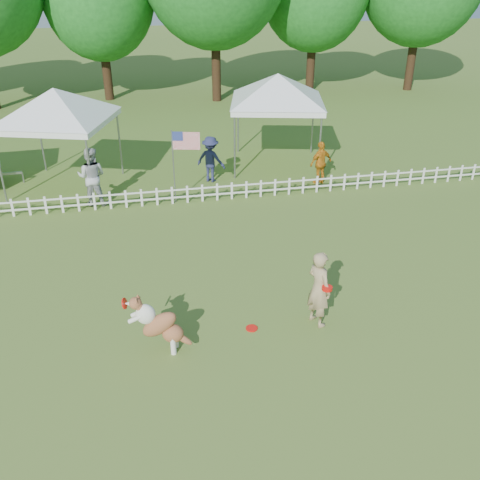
{
  "coord_description": "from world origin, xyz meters",
  "views": [
    {
      "loc": [
        -1.76,
        -9.35,
        7.24
      ],
      "look_at": [
        0.52,
        2.0,
        1.1
      ],
      "focal_mm": 40.0,
      "sensor_mm": 36.0,
      "label": 1
    }
  ],
  "objects_px": {
    "canopy_tent_left": "(61,141)",
    "spectator_a": "(92,176)",
    "spectator_c": "(321,163)",
    "frisbee_on_turf": "(252,328)",
    "flag_pole": "(174,167)",
    "canopy_tent_right": "(277,122)",
    "handler": "(319,289)",
    "dog": "(160,324)",
    "spectator_b": "(211,159)"
  },
  "relations": [
    {
      "from": "handler",
      "to": "dog",
      "type": "bearing_deg",
      "value": 72.75
    },
    {
      "from": "dog",
      "to": "spectator_c",
      "type": "distance_m",
      "value": 10.31
    },
    {
      "from": "flag_pole",
      "to": "spectator_b",
      "type": "distance_m",
      "value": 2.24
    },
    {
      "from": "handler",
      "to": "canopy_tent_right",
      "type": "distance_m",
      "value": 10.35
    },
    {
      "from": "dog",
      "to": "frisbee_on_turf",
      "type": "bearing_deg",
      "value": 25.8
    },
    {
      "from": "canopy_tent_right",
      "to": "flag_pole",
      "type": "distance_m",
      "value": 5.11
    },
    {
      "from": "dog",
      "to": "canopy_tent_left",
      "type": "relative_size",
      "value": 0.37
    },
    {
      "from": "canopy_tent_left",
      "to": "spectator_b",
      "type": "xyz_separation_m",
      "value": [
        5.07,
        -0.42,
        -0.87
      ]
    },
    {
      "from": "frisbee_on_turf",
      "to": "spectator_c",
      "type": "xyz_separation_m",
      "value": [
        4.26,
        7.9,
        0.76
      ]
    },
    {
      "from": "frisbee_on_turf",
      "to": "handler",
      "type": "bearing_deg",
      "value": -2.18
    },
    {
      "from": "flag_pole",
      "to": "spectator_c",
      "type": "distance_m",
      "value": 5.32
    },
    {
      "from": "frisbee_on_turf",
      "to": "spectator_b",
      "type": "height_order",
      "value": "spectator_b"
    },
    {
      "from": "handler",
      "to": "spectator_a",
      "type": "height_order",
      "value": "spectator_a"
    },
    {
      "from": "canopy_tent_right",
      "to": "spectator_c",
      "type": "distance_m",
      "value": 2.63
    },
    {
      "from": "canopy_tent_left",
      "to": "spectator_c",
      "type": "distance_m",
      "value": 9.03
    },
    {
      "from": "flag_pole",
      "to": "canopy_tent_right",
      "type": "bearing_deg",
      "value": 47.85
    },
    {
      "from": "flag_pole",
      "to": "spectator_b",
      "type": "xyz_separation_m",
      "value": [
        1.45,
        1.66,
        -0.4
      ]
    },
    {
      "from": "dog",
      "to": "flag_pole",
      "type": "height_order",
      "value": "flag_pole"
    },
    {
      "from": "spectator_b",
      "to": "spectator_c",
      "type": "bearing_deg",
      "value": -160.78
    },
    {
      "from": "spectator_a",
      "to": "spectator_c",
      "type": "relative_size",
      "value": 1.24
    },
    {
      "from": "flag_pole",
      "to": "spectator_b",
      "type": "bearing_deg",
      "value": 62.09
    },
    {
      "from": "flag_pole",
      "to": "spectator_a",
      "type": "bearing_deg",
      "value": -175.06
    },
    {
      "from": "handler",
      "to": "spectator_a",
      "type": "distance_m",
      "value": 9.21
    },
    {
      "from": "frisbee_on_turf",
      "to": "canopy_tent_left",
      "type": "distance_m",
      "value": 10.52
    },
    {
      "from": "flag_pole",
      "to": "handler",
      "type": "bearing_deg",
      "value": -57.98
    },
    {
      "from": "canopy_tent_left",
      "to": "flag_pole",
      "type": "distance_m",
      "value": 4.2
    },
    {
      "from": "dog",
      "to": "spectator_b",
      "type": "distance_m",
      "value": 9.52
    },
    {
      "from": "frisbee_on_turf",
      "to": "spectator_c",
      "type": "distance_m",
      "value": 9.01
    },
    {
      "from": "dog",
      "to": "spectator_b",
      "type": "height_order",
      "value": "spectator_b"
    },
    {
      "from": "handler",
      "to": "canopy_tent_right",
      "type": "bearing_deg",
      "value": -31.07
    },
    {
      "from": "canopy_tent_right",
      "to": "spectator_b",
      "type": "height_order",
      "value": "canopy_tent_right"
    },
    {
      "from": "canopy_tent_left",
      "to": "spectator_a",
      "type": "xyz_separation_m",
      "value": [
        0.99,
        -1.68,
        -0.74
      ]
    },
    {
      "from": "flag_pole",
      "to": "spectator_a",
      "type": "height_order",
      "value": "flag_pole"
    },
    {
      "from": "frisbee_on_turf",
      "to": "flag_pole",
      "type": "xyz_separation_m",
      "value": [
        -1.0,
        7.23,
        1.22
      ]
    },
    {
      "from": "spectator_b",
      "to": "handler",
      "type": "bearing_deg",
      "value": 130.27
    },
    {
      "from": "dog",
      "to": "spectator_b",
      "type": "relative_size",
      "value": 0.77
    },
    {
      "from": "handler",
      "to": "spectator_c",
      "type": "bearing_deg",
      "value": -40.79
    },
    {
      "from": "frisbee_on_turf",
      "to": "canopy_tent_left",
      "type": "relative_size",
      "value": 0.08
    },
    {
      "from": "flag_pole",
      "to": "spectator_a",
      "type": "xyz_separation_m",
      "value": [
        -2.63,
        0.39,
        -0.26
      ]
    },
    {
      "from": "canopy_tent_right",
      "to": "canopy_tent_left",
      "type": "bearing_deg",
      "value": -160.53
    },
    {
      "from": "canopy_tent_right",
      "to": "flag_pole",
      "type": "xyz_separation_m",
      "value": [
        -4.19,
        -2.88,
        -0.48
      ]
    },
    {
      "from": "handler",
      "to": "flag_pole",
      "type": "height_order",
      "value": "flag_pole"
    },
    {
      "from": "handler",
      "to": "frisbee_on_turf",
      "type": "xyz_separation_m",
      "value": [
        -1.47,
        0.06,
        -0.88
      ]
    },
    {
      "from": "dog",
      "to": "canopy_tent_right",
      "type": "height_order",
      "value": "canopy_tent_right"
    },
    {
      "from": "spectator_a",
      "to": "spectator_b",
      "type": "height_order",
      "value": "spectator_a"
    },
    {
      "from": "handler",
      "to": "canopy_tent_right",
      "type": "relative_size",
      "value": 0.52
    },
    {
      "from": "spectator_b",
      "to": "spectator_c",
      "type": "xyz_separation_m",
      "value": [
        3.81,
        -0.99,
        -0.06
      ]
    },
    {
      "from": "spectator_c",
      "to": "spectator_b",
      "type": "bearing_deg",
      "value": -34.7
    },
    {
      "from": "dog",
      "to": "spectator_c",
      "type": "bearing_deg",
      "value": 69.67
    },
    {
      "from": "frisbee_on_turf",
      "to": "spectator_a",
      "type": "relative_size",
      "value": 0.14
    }
  ]
}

